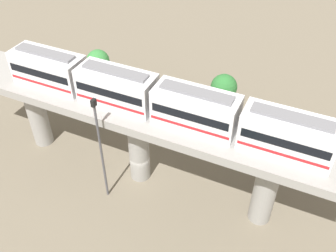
# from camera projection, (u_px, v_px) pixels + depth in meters

# --- Properties ---
(ground_plane) EXTENTS (120.00, 120.00, 0.00)m
(ground_plane) POSITION_uv_depth(u_px,v_px,m) (141.00, 175.00, 36.69)
(ground_plane) COLOR #706654
(viaduct) EXTENTS (5.20, 35.80, 8.21)m
(viaduct) POSITION_uv_depth(u_px,v_px,m) (137.00, 125.00, 32.57)
(viaduct) COLOR #999691
(viaduct) RESTS_ON ground
(train) EXTENTS (2.64, 27.45, 3.24)m
(train) POSITION_uv_depth(u_px,v_px,m) (155.00, 98.00, 29.83)
(train) COLOR silver
(train) RESTS_ON viaduct
(parked_car_white) EXTENTS (2.12, 4.33, 1.76)m
(parked_car_white) POSITION_uv_depth(u_px,v_px,m) (119.00, 104.00, 44.24)
(parked_car_white) COLOR white
(parked_car_white) RESTS_ON ground
(parked_car_blue) EXTENTS (1.85, 4.22, 1.76)m
(parked_car_blue) POSITION_uv_depth(u_px,v_px,m) (268.00, 151.00, 38.21)
(parked_car_blue) COLOR #284CB7
(parked_car_blue) RESTS_ON ground
(parked_car_red) EXTENTS (2.46, 4.44, 1.76)m
(parked_car_red) POSITION_uv_depth(u_px,v_px,m) (164.00, 95.00, 45.58)
(parked_car_red) COLOR red
(parked_car_red) RESTS_ON ground
(tree_mid_lot) EXTENTS (2.86, 2.86, 4.78)m
(tree_mid_lot) POSITION_uv_depth(u_px,v_px,m) (98.00, 61.00, 46.65)
(tree_mid_lot) COLOR brown
(tree_mid_lot) RESTS_ON ground
(tree_far_corner) EXTENTS (2.95, 2.95, 5.09)m
(tree_far_corner) POSITION_uv_depth(u_px,v_px,m) (224.00, 87.00, 41.84)
(tree_far_corner) COLOR brown
(tree_far_corner) RESTS_ON ground
(signal_post) EXTENTS (0.44, 0.28, 10.81)m
(signal_post) POSITION_uv_depth(u_px,v_px,m) (101.00, 147.00, 31.02)
(signal_post) COLOR #4C4C51
(signal_post) RESTS_ON ground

